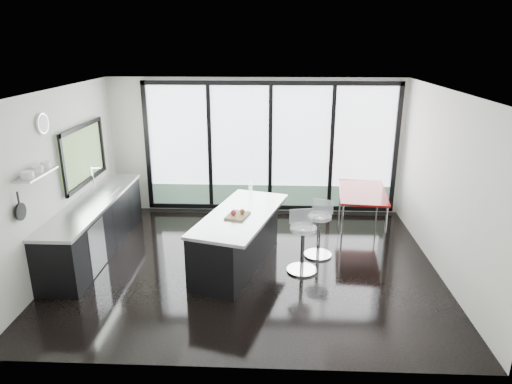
{
  "coord_description": "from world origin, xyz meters",
  "views": [
    {
      "loc": [
        0.41,
        -6.72,
        3.5
      ],
      "look_at": [
        0.1,
        0.3,
        1.15
      ],
      "focal_mm": 32.0,
      "sensor_mm": 36.0,
      "label": 1
    }
  ],
  "objects_px": {
    "bar_stool_near": "(302,249)",
    "red_table": "(361,211)",
    "bar_stool_far": "(319,236)",
    "island": "(237,238)"
  },
  "relations": [
    {
      "from": "bar_stool_near",
      "to": "red_table",
      "type": "relative_size",
      "value": 0.51
    },
    {
      "from": "bar_stool_far",
      "to": "red_table",
      "type": "distance_m",
      "value": 1.44
    },
    {
      "from": "island",
      "to": "red_table",
      "type": "bearing_deg",
      "value": 33.65
    },
    {
      "from": "bar_stool_far",
      "to": "bar_stool_near",
      "type": "bearing_deg",
      "value": -95.88
    },
    {
      "from": "bar_stool_far",
      "to": "red_table",
      "type": "xyz_separation_m",
      "value": [
        0.9,
        1.12,
        0.03
      ]
    },
    {
      "from": "bar_stool_far",
      "to": "island",
      "type": "bearing_deg",
      "value": -141.74
    },
    {
      "from": "island",
      "to": "red_table",
      "type": "distance_m",
      "value": 2.7
    },
    {
      "from": "bar_stool_near",
      "to": "bar_stool_far",
      "type": "bearing_deg",
      "value": 51.36
    },
    {
      "from": "bar_stool_near",
      "to": "red_table",
      "type": "distance_m",
      "value": 2.06
    },
    {
      "from": "bar_stool_near",
      "to": "red_table",
      "type": "height_order",
      "value": "red_table"
    }
  ]
}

